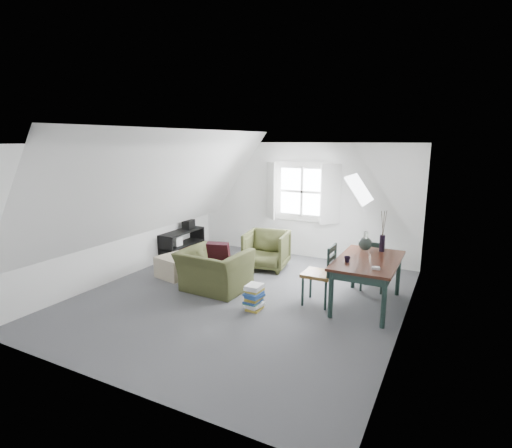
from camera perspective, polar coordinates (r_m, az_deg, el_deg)
The scene contains 24 objects.
floor at distance 6.72m, azimuth -2.07°, elevation -10.40°, with size 5.50×5.50×0.00m, color #4D4E52.
ceiling at distance 6.22m, azimuth -2.24°, elevation 11.43°, with size 5.50×5.50×0.00m, color white.
wall_back at distance 8.82m, azimuth 6.66°, elevation 3.34°, with size 5.00×5.00×0.00m, color white.
wall_front at distance 4.26m, azimuth -20.72°, elevation -6.69°, with size 5.00×5.00×0.00m, color white.
wall_left at distance 7.87m, azimuth -18.24°, elevation 1.79°, with size 5.50×5.50×0.00m, color white.
wall_right at distance 5.60m, azimuth 20.78°, elevation -2.32°, with size 5.50×5.50×0.00m, color white.
slope_left at distance 7.15m, azimuth -13.12°, elevation 5.37°, with size 5.50×5.50×0.00m, color white.
slope_right at distance 5.67m, azimuth 11.61°, elevation 3.80°, with size 5.50×5.50×0.00m, color white.
dormer_window at distance 8.72m, azimuth 6.51°, elevation 4.58°, with size 1.71×0.35×1.30m.
skylight at distance 6.93m, azimuth 14.55°, elevation 4.85°, with size 0.55×0.75×0.04m, color white.
armchair_near at distance 7.06m, azimuth -5.92°, elevation -9.35°, with size 1.09×0.96×0.71m, color #3C4020.
armchair_far at distance 8.16m, azimuth 1.50°, elevation -6.31°, with size 0.82×0.84×0.76m, color #3C4020.
throw_pillow at distance 6.97m, azimuth -5.36°, elevation -4.07°, with size 0.38×0.11×0.38m, color #340E17.
ottoman at distance 7.76m, azimuth -11.31°, elevation -5.96°, with size 0.60×0.60×0.40m, color tan.
dining_table at distance 6.42m, azimuth 15.69°, elevation -5.71°, with size 0.91×1.51×0.76m.
demijohn at distance 6.81m, azimuth 15.34°, elevation -2.67°, with size 0.22×0.22×0.31m.
vase_twigs at distance 6.86m, azimuth 17.57°, elevation -2.51°, with size 0.09×0.10×0.68m.
cup at distance 6.16m, azimuth 12.89°, elevation -5.33°, with size 0.09×0.09×0.09m, color black.
paper_box at distance 5.93m, azimuth 16.76°, elevation -6.05°, with size 0.11×0.07×0.04m, color white.
dining_chair_far at distance 7.16m, azimuth 16.45°, elevation -5.54°, with size 0.42×0.42×0.89m.
dining_chair_near at distance 6.37m, azimuth 9.23°, elevation -6.96°, with size 0.46×0.46×0.98m.
media_shelf at distance 8.95m, azimuth -10.64°, elevation -3.07°, with size 0.39×1.16×0.60m.
electronics_box at distance 9.08m, azimuth -9.62°, elevation -0.10°, with size 0.19×0.27×0.22m, color black.
magazine_stack at distance 6.21m, azimuth -0.27°, elevation -10.41°, with size 0.29×0.35×0.39m.
Camera 1 is at (3.06, -5.42, 2.55)m, focal length 28.00 mm.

